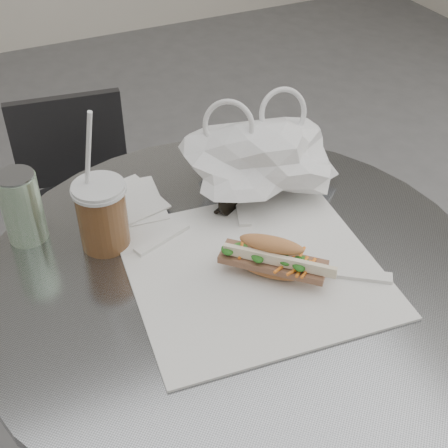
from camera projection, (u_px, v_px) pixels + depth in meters
name	position (u px, v px, depth m)	size (l,w,h in m)	color
cafe_table	(233.00, 383.00, 1.10)	(0.76, 0.76, 0.74)	slate
chair_far	(89.00, 247.00, 1.64)	(0.36, 0.38, 0.67)	#2A2A2C
sandwich_paper	(254.00, 269.00, 0.92)	(0.36, 0.34, 0.00)	white
banh_mi	(272.00, 258.00, 0.90)	(0.19, 0.19, 0.06)	#C9844C
iced_coffee	(102.00, 214.00, 0.94)	(0.08, 0.08, 0.24)	brown
sunglasses	(238.00, 194.00, 1.05)	(0.10, 0.07, 0.05)	black
plastic_bag	(261.00, 160.00, 1.05)	(0.25, 0.19, 0.12)	white
napkin_stack	(123.00, 204.00, 1.05)	(0.14, 0.14, 0.01)	white
drink_can	(22.00, 207.00, 0.95)	(0.06, 0.06, 0.12)	#589355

